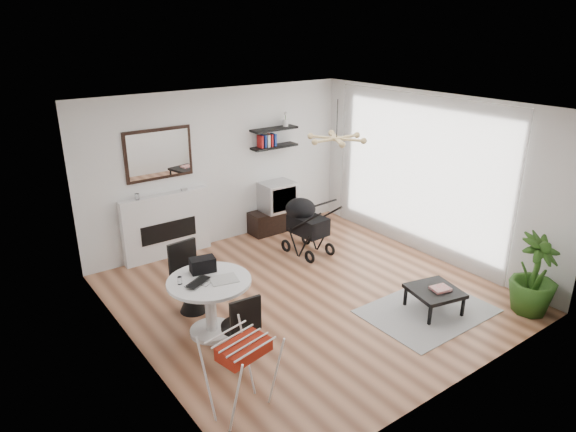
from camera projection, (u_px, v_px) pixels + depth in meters
floor at (309, 294)px, 7.46m from camera, size 5.00×5.00×0.00m
ceiling at (312, 107)px, 6.51m from camera, size 5.00×5.00×0.00m
wall_back at (220, 167)px, 8.87m from camera, size 5.00×0.00×5.00m
wall_left at (132, 252)px, 5.61m from camera, size 0.00×5.00×5.00m
wall_right at (430, 176)px, 8.37m from camera, size 0.00×5.00×5.00m
sheer_curtain at (417, 175)px, 8.46m from camera, size 0.04×3.60×2.60m
fireplace at (166, 218)px, 8.44m from camera, size 1.50×0.17×2.16m
shelf_lower at (274, 147)px, 9.27m from camera, size 0.90×0.25×0.04m
shelf_upper at (274, 129)px, 9.15m from camera, size 0.90×0.25×0.04m
pendant_lamp at (337, 138)px, 7.32m from camera, size 0.90×0.90×0.10m
tv_console at (277, 220)px, 9.70m from camera, size 1.11×0.39×0.42m
crt_tv at (276, 196)px, 9.52m from camera, size 0.61×0.54×0.54m
dining_table at (210, 298)px, 6.35m from camera, size 1.04×1.04×0.76m
laptop at (201, 284)px, 6.14m from camera, size 0.42×0.37×0.03m
black_bag at (203, 265)px, 6.44m from camera, size 0.34×0.25×0.19m
newspaper at (224, 279)px, 6.26m from camera, size 0.39×0.34×0.01m
drinking_glass at (180, 280)px, 6.14m from camera, size 0.06×0.06×0.09m
chair_far at (192, 290)px, 6.95m from camera, size 0.46×0.48×0.96m
chair_near at (240, 338)px, 5.94m from camera, size 0.41×0.43×0.87m
drying_rack at (242, 374)px, 5.05m from camera, size 0.68×0.65×0.87m
stroller at (306, 227)px, 8.68m from camera, size 0.59×0.89×1.05m
rug at (427, 311)px, 7.01m from camera, size 1.71×1.23×0.01m
coffee_table at (435, 292)px, 6.92m from camera, size 0.75×0.75×0.32m
magazines at (440, 289)px, 6.89m from camera, size 0.28×0.24×0.04m
potted_plant at (535, 275)px, 6.83m from camera, size 0.63×0.63×1.11m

